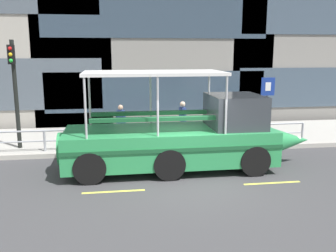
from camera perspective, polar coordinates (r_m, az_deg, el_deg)
The scene contains 11 objects.
ground_plane at distance 11.77m, azimuth 3.47°, elevation -8.18°, with size 120.00×120.00×0.00m, color #3D3D3F.
sidewalk at distance 17.05m, azimuth -0.40°, elevation -1.64°, with size 32.00×4.80×0.18m, color #A8A59E.
curb_edge at distance 14.66m, azimuth 0.97°, elevation -3.82°, with size 32.00×0.18×0.18m, color #B2ADA3.
lane_centreline at distance 11.11m, azimuth 4.24°, elevation -9.39°, with size 25.80×0.12×0.01m.
curb_guardrail at distance 14.75m, azimuth -1.49°, elevation -1.13°, with size 12.41×0.09×0.83m.
traffic_light_pole at distance 15.42m, azimuth -22.61°, elevation 6.02°, with size 0.24×0.46×4.21m.
parking_sign at distance 16.39m, azimuth 15.06°, elevation 4.23°, with size 0.60×0.12×2.69m.
duck_tour_boat at distance 12.54m, azimuth 2.53°, elevation -1.83°, with size 8.68×2.50×3.31m.
pedestrian_near_bow at distance 16.35m, azimuth 11.40°, elevation 1.52°, with size 0.28×0.46×1.68m.
pedestrian_mid_left at distance 15.72m, azimuth 2.25°, elevation 1.38°, with size 0.27×0.47×1.70m.
pedestrian_mid_right at distance 15.78m, azimuth -7.30°, elevation 1.04°, with size 0.42×0.27×1.56m.
Camera 1 is at (-2.33, -10.84, 3.95)m, focal length 39.48 mm.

